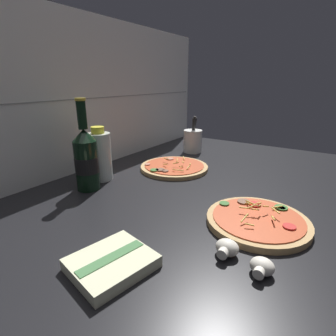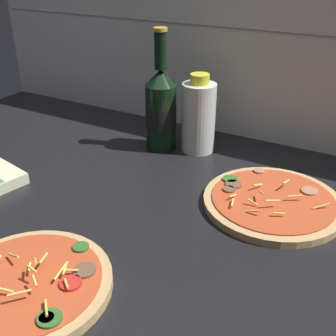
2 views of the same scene
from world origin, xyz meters
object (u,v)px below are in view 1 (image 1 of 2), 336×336
pizza_far (174,167)px  dish_towel (112,263)px  beer_bottle (86,159)px  mushroom_right (262,267)px  oil_bottle (100,156)px  mushroom_left (227,248)px  pizza_near (257,220)px  utensil_crock (193,141)px

pizza_far → dish_towel: bearing=-159.1°
beer_bottle → mushroom_right: beer_bottle is taller
oil_bottle → dish_towel: (-32.38, -37.54, -7.56)cm
oil_bottle → mushroom_left: size_ratio=3.77×
pizza_near → pizza_far: pizza_near is taller
beer_bottle → mushroom_left: beer_bottle is taller
pizza_far → mushroom_left: pizza_far is taller
pizza_near → utensil_crock: 70.28cm
pizza_near → beer_bottle: (-7.97, 52.81, 9.43)cm
pizza_far → oil_bottle: oil_bottle is taller
beer_bottle → mushroom_left: 52.35cm
mushroom_left → utensil_crock: (68.35, 44.86, 4.11)cm
pizza_far → mushroom_right: size_ratio=5.70×
mushroom_right → dish_towel: bearing=120.2°
pizza_near → dish_towel: bearing=149.8°
mushroom_left → mushroom_right: (-1.70, -7.45, -0.11)cm
utensil_crock → oil_bottle: bearing=169.7°
beer_bottle → oil_bottle: (8.54, 3.27, -1.61)cm
pizza_far → beer_bottle: (-32.49, 12.79, 9.51)cm
pizza_far → utensil_crock: 29.01cm
pizza_near → oil_bottle: 56.62cm
beer_bottle → oil_bottle: 9.29cm
mushroom_left → utensil_crock: 81.86cm
oil_bottle → mushroom_left: oil_bottle is taller
pizza_near → pizza_far: size_ratio=0.93×
pizza_far → beer_bottle: beer_bottle is taller
pizza_near → oil_bottle: bearing=89.4°
mushroom_left → dish_towel: (-15.78, 16.72, -0.47)cm
oil_bottle → utensil_crock: 52.68cm
utensil_crock → pizza_far: bearing=-166.5°
mushroom_left → dish_towel: bearing=133.3°
beer_bottle → dish_towel: size_ratio=1.73×
oil_bottle → pizza_far: bearing=-33.8°
pizza_near → utensil_crock: utensil_crock is taller
pizza_near → mushroom_right: pizza_near is taller
mushroom_right → utensil_crock: utensil_crock is taller
dish_towel → pizza_near: bearing=-30.2°
beer_bottle → dish_towel: (-23.83, -34.28, -9.18)cm
pizza_near → oil_bottle: size_ratio=1.31×
mushroom_left → utensil_crock: bearing=33.3°
pizza_near → oil_bottle: (0.58, 56.07, 7.82)cm
pizza_far → mushroom_left: (-40.54, -38.21, 0.80)cm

